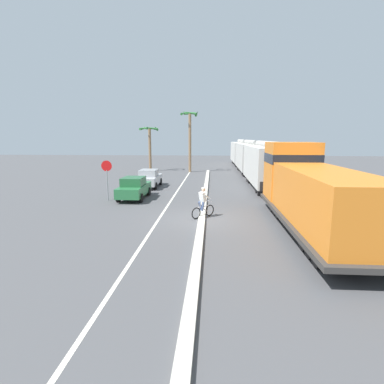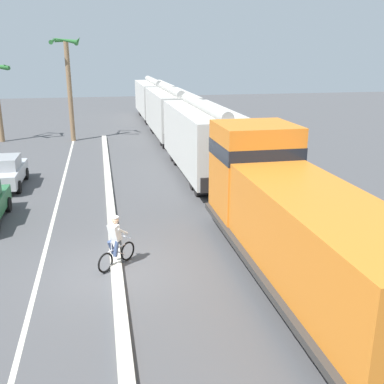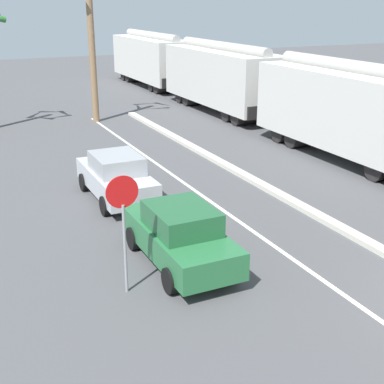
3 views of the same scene
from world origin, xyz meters
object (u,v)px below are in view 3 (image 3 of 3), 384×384
palm_tree_far (90,22)px  hopper_car_lead (354,112)px  hopper_car_trailing (152,59)px  stop_sign (123,212)px  hopper_car_middle (222,78)px  parked_car_silver (116,176)px  parked_car_green (180,235)px

palm_tree_far → hopper_car_lead: bearing=-57.7°
hopper_car_trailing → stop_sign: 32.05m
hopper_car_lead → hopper_car_middle: (0.00, 11.60, 0.00)m
hopper_car_lead → parked_car_silver: size_ratio=2.52×
parked_car_green → parked_car_silver: (0.01, 5.33, 0.00)m
hopper_car_lead → hopper_car_middle: size_ratio=1.00×
hopper_car_middle → parked_car_green: size_ratio=2.52×
stop_sign → palm_tree_far: (4.54, 18.62, 3.36)m
parked_car_silver → hopper_car_trailing: bearing=65.9°
parked_car_green → stop_sign: (-1.72, -0.76, 1.21)m
hopper_car_trailing → parked_car_silver: hopper_car_trailing is taller
hopper_car_trailing → parked_car_green: 30.73m
hopper_car_middle → palm_tree_far: palm_tree_far is taller
hopper_car_trailing → hopper_car_lead: bearing=-90.0°
parked_car_green → stop_sign: bearing=-156.1°
hopper_car_trailing → palm_tree_far: size_ratio=1.34×
hopper_car_trailing → parked_car_green: (-10.54, -28.84, -1.26)m
parked_car_green → parked_car_silver: 5.33m
stop_sign → palm_tree_far: size_ratio=0.36×
parked_car_silver → palm_tree_far: size_ratio=0.53×
hopper_car_lead → stop_sign: size_ratio=3.68×
hopper_car_middle → stop_sign: hopper_car_middle is taller
parked_car_silver → stop_sign: size_ratio=1.46×
parked_car_green → parked_car_silver: size_ratio=1.00×
hopper_car_lead → hopper_car_trailing: bearing=90.0°
hopper_car_middle → hopper_car_trailing: 11.60m
palm_tree_far → parked_car_silver: bearing=-102.6°
palm_tree_far → stop_sign: bearing=-103.7°
hopper_car_trailing → stop_sign: bearing=-112.5°
hopper_car_trailing → parked_car_silver: 25.79m
hopper_car_trailing → palm_tree_far: 13.83m
hopper_car_trailing → stop_sign: (-12.26, -29.61, -0.05)m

